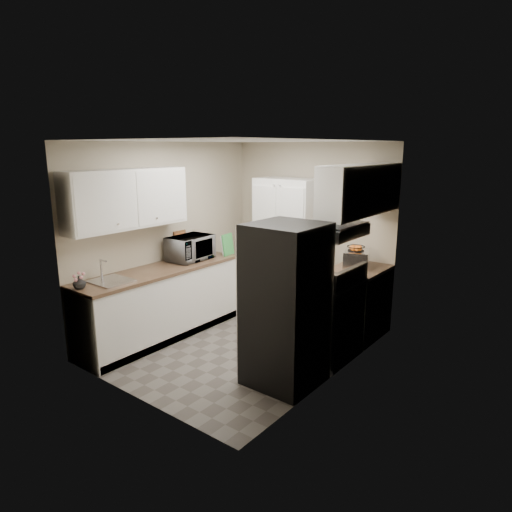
# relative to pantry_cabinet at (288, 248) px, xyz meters

# --- Properties ---
(ground) EXTENTS (3.20, 3.20, 0.00)m
(ground) POSITION_rel_pantry_cabinet_xyz_m (0.20, -1.32, -1.00)
(ground) COLOR #56514C
(ground) RESTS_ON ground
(room_shell) EXTENTS (2.64, 3.24, 2.52)m
(room_shell) POSITION_rel_pantry_cabinet_xyz_m (0.18, -1.32, 0.63)
(room_shell) COLOR #AFA68D
(room_shell) RESTS_ON ground
(pantry_cabinet) EXTENTS (0.90, 0.55, 2.00)m
(pantry_cabinet) POSITION_rel_pantry_cabinet_xyz_m (0.00, 0.00, 0.00)
(pantry_cabinet) COLOR white
(pantry_cabinet) RESTS_ON ground
(base_cabinet_left) EXTENTS (0.60, 2.30, 0.88)m
(base_cabinet_left) POSITION_rel_pantry_cabinet_xyz_m (-0.79, -1.75, -0.56)
(base_cabinet_left) COLOR white
(base_cabinet_left) RESTS_ON ground
(countertop_left) EXTENTS (0.63, 2.33, 0.04)m
(countertop_left) POSITION_rel_pantry_cabinet_xyz_m (-0.79, -1.75, -0.10)
(countertop_left) COLOR brown
(countertop_left) RESTS_ON base_cabinet_left
(base_cabinet_right) EXTENTS (0.60, 0.80, 0.88)m
(base_cabinet_right) POSITION_rel_pantry_cabinet_xyz_m (1.19, -0.12, -0.56)
(base_cabinet_right) COLOR white
(base_cabinet_right) RESTS_ON ground
(countertop_right) EXTENTS (0.63, 0.83, 0.04)m
(countertop_right) POSITION_rel_pantry_cabinet_xyz_m (1.19, -0.12, -0.10)
(countertop_right) COLOR brown
(countertop_right) RESTS_ON base_cabinet_right
(electric_range) EXTENTS (0.71, 0.78, 1.13)m
(electric_range) POSITION_rel_pantry_cabinet_xyz_m (1.17, -0.93, -0.52)
(electric_range) COLOR #B7B7BC
(electric_range) RESTS_ON ground
(refrigerator) EXTENTS (0.70, 0.72, 1.70)m
(refrigerator) POSITION_rel_pantry_cabinet_xyz_m (1.14, -1.73, -0.15)
(refrigerator) COLOR #B7B7BC
(refrigerator) RESTS_ON ground
(microwave) EXTENTS (0.45, 0.63, 0.33)m
(microwave) POSITION_rel_pantry_cabinet_xyz_m (-0.82, -1.17, 0.09)
(microwave) COLOR #A5A4A9
(microwave) RESTS_ON countertop_left
(wine_bottle) EXTENTS (0.07, 0.07, 0.27)m
(wine_bottle) POSITION_rel_pantry_cabinet_xyz_m (-0.82, -0.76, 0.05)
(wine_bottle) COLOR black
(wine_bottle) RESTS_ON countertop_left
(flower_vase) EXTENTS (0.14, 0.14, 0.14)m
(flower_vase) POSITION_rel_pantry_cabinet_xyz_m (-0.83, -2.83, -0.01)
(flower_vase) COLOR silver
(flower_vase) RESTS_ON countertop_left
(cutting_board) EXTENTS (0.06, 0.24, 0.31)m
(cutting_board) POSITION_rel_pantry_cabinet_xyz_m (-0.61, -0.63, 0.07)
(cutting_board) COLOR green
(cutting_board) RESTS_ON countertop_left
(toaster_oven) EXTENTS (0.42, 0.47, 0.22)m
(toaster_oven) POSITION_rel_pantry_cabinet_xyz_m (1.15, -0.14, 0.03)
(toaster_oven) COLOR silver
(toaster_oven) RESTS_ON countertop_right
(fruit_basket) EXTENTS (0.29, 0.29, 0.09)m
(fruit_basket) POSITION_rel_pantry_cabinet_xyz_m (1.15, -0.16, 0.19)
(fruit_basket) COLOR orange
(fruit_basket) RESTS_ON toaster_oven
(kitchen_mat) EXTENTS (0.66, 0.93, 0.01)m
(kitchen_mat) POSITION_rel_pantry_cabinet_xyz_m (0.31, -0.71, -0.99)
(kitchen_mat) COLOR beige
(kitchen_mat) RESTS_ON ground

